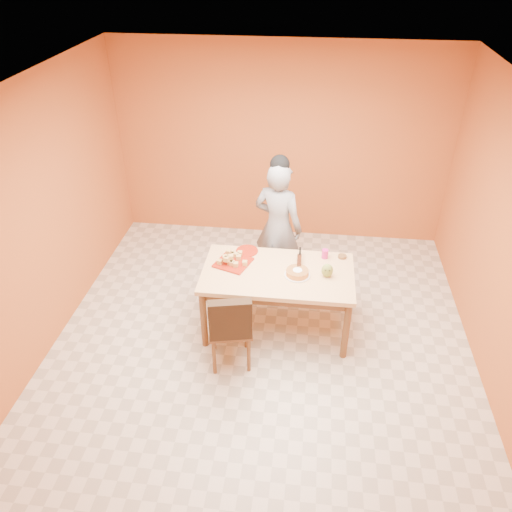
# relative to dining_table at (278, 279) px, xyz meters

# --- Properties ---
(floor) EXTENTS (5.00, 5.00, 0.00)m
(floor) POSITION_rel_dining_table_xyz_m (-0.14, -0.39, -0.67)
(floor) COLOR beige
(floor) RESTS_ON ground
(ceiling) EXTENTS (5.00, 5.00, 0.00)m
(ceiling) POSITION_rel_dining_table_xyz_m (-0.14, -0.39, 2.03)
(ceiling) COLOR silver
(ceiling) RESTS_ON wall_back
(wall_back) EXTENTS (4.50, 0.00, 4.50)m
(wall_back) POSITION_rel_dining_table_xyz_m (-0.14, 2.11, 0.68)
(wall_back) COLOR #B35A29
(wall_back) RESTS_ON floor
(wall_left) EXTENTS (0.00, 5.00, 5.00)m
(wall_left) POSITION_rel_dining_table_xyz_m (-2.39, -0.39, 0.68)
(wall_left) COLOR #B35A29
(wall_left) RESTS_ON floor
(dining_table) EXTENTS (1.60, 0.90, 0.76)m
(dining_table) POSITION_rel_dining_table_xyz_m (0.00, 0.00, 0.00)
(dining_table) COLOR #EABA7A
(dining_table) RESTS_ON floor
(dining_chair) EXTENTS (0.52, 0.58, 0.94)m
(dining_chair) POSITION_rel_dining_table_xyz_m (-0.43, -0.60, -0.18)
(dining_chair) COLOR brown
(dining_chair) RESTS_ON floor
(pastry_pile) EXTENTS (0.31, 0.31, 0.10)m
(pastry_pile) POSITION_rel_dining_table_xyz_m (-0.49, 0.10, 0.16)
(pastry_pile) COLOR tan
(pastry_pile) RESTS_ON pastry_platter
(person) EXTENTS (0.70, 0.58, 1.65)m
(person) POSITION_rel_dining_table_xyz_m (-0.07, 0.81, 0.16)
(person) COLOR gray
(person) RESTS_ON floor
(pastry_platter) EXTENTS (0.44, 0.44, 0.02)m
(pastry_platter) POSITION_rel_dining_table_xyz_m (-0.49, 0.10, 0.10)
(pastry_platter) COLOR maroon
(pastry_platter) RESTS_ON dining_table
(red_dinner_plate) EXTENTS (0.32, 0.32, 0.01)m
(red_dinner_plate) POSITION_rel_dining_table_xyz_m (-0.38, 0.35, 0.10)
(red_dinner_plate) COLOR maroon
(red_dinner_plate) RESTS_ON dining_table
(white_cake_plate) EXTENTS (0.35, 0.35, 0.01)m
(white_cake_plate) POSITION_rel_dining_table_xyz_m (0.21, -0.04, 0.10)
(white_cake_plate) COLOR white
(white_cake_plate) RESTS_ON dining_table
(sponge_cake) EXTENTS (0.26, 0.26, 0.05)m
(sponge_cake) POSITION_rel_dining_table_xyz_m (0.21, -0.04, 0.13)
(sponge_cake) COLOR orange
(sponge_cake) RESTS_ON white_cake_plate
(cake_server) EXTENTS (0.05, 0.24, 0.01)m
(cake_server) POSITION_rel_dining_table_xyz_m (0.22, 0.14, 0.17)
(cake_server) COLOR silver
(cake_server) RESTS_ON sponge_cake
(egg_ornament) EXTENTS (0.14, 0.12, 0.15)m
(egg_ornament) POSITION_rel_dining_table_xyz_m (0.51, -0.03, 0.17)
(egg_ornament) COLOR olive
(egg_ornament) RESTS_ON dining_table
(magenta_glass) EXTENTS (0.08, 0.08, 0.10)m
(magenta_glass) POSITION_rel_dining_table_xyz_m (0.49, 0.32, 0.15)
(magenta_glass) COLOR #C81E7B
(magenta_glass) RESTS_ON dining_table
(checker_tin) EXTENTS (0.12, 0.12, 0.03)m
(checker_tin) POSITION_rel_dining_table_xyz_m (0.68, 0.35, 0.11)
(checker_tin) COLOR #3D2210
(checker_tin) RESTS_ON dining_table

